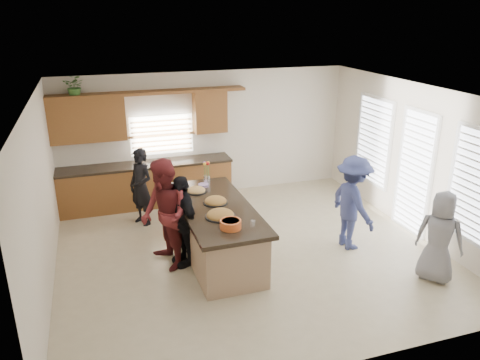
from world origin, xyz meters
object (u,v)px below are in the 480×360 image
object	(u,v)px
woman_left_mid	(165,215)
woman_right_front	(439,237)
woman_right_back	(353,203)
salad_bowl	(231,224)
woman_left_front	(183,221)
woman_left_back	(141,187)
island	(216,233)

from	to	relation	value
woman_left_mid	woman_right_front	xyz separation A→B (m)	(3.95, -1.72, -0.18)
woman_left_mid	woman_right_front	size ratio (longest dim) A/B	1.24
woman_left_mid	woman_right_back	bearing A→B (deg)	71.36
salad_bowl	woman_left_mid	distance (m)	1.21
woman_left_front	woman_right_back	distance (m)	2.98
woman_left_back	woman_left_mid	size ratio (longest dim) A/B	0.84
salad_bowl	woman_left_front	world-z (taller)	woman_left_front
island	woman_left_mid	world-z (taller)	woman_left_mid
salad_bowl	woman_right_front	bearing A→B (deg)	-15.81
woman_left_front	salad_bowl	bearing A→B (deg)	21.21
island	woman_left_back	world-z (taller)	woman_left_back
salad_bowl	woman_right_front	xyz separation A→B (m)	(3.10, -0.88, -0.28)
woman_right_back	island	bearing A→B (deg)	77.18
woman_left_back	woman_right_front	world-z (taller)	woman_left_back
salad_bowl	woman_right_back	distance (m)	2.45
woman_left_back	woman_right_back	bearing A→B (deg)	23.77
woman_left_back	salad_bowl	bearing A→B (deg)	-12.87
woman_left_mid	woman_right_front	bearing A→B (deg)	53.76
woman_left_front	woman_right_back	world-z (taller)	woman_right_back
woman_right_back	woman_right_front	bearing A→B (deg)	-156.79
woman_left_back	island	bearing A→B (deg)	-3.56
salad_bowl	woman_right_back	bearing A→B (deg)	11.97
woman_right_front	island	bearing A→B (deg)	21.51
woman_left_back	woman_right_back	world-z (taller)	woman_right_back
woman_left_front	woman_right_back	bearing A→B (deg)	70.55
island	woman_right_front	bearing A→B (deg)	-30.28
salad_bowl	island	bearing A→B (deg)	89.44
woman_right_front	woman_left_back	bearing A→B (deg)	10.81
woman_left_back	woman_left_front	distance (m)	1.86
island	woman_right_back	distance (m)	2.44
island	woman_left_back	bearing A→B (deg)	120.18
woman_left_back	woman_left_front	xyz separation A→B (m)	(0.47, -1.80, 0.01)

